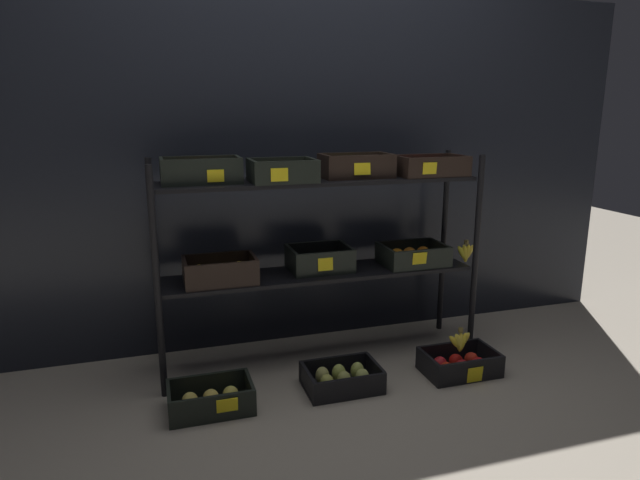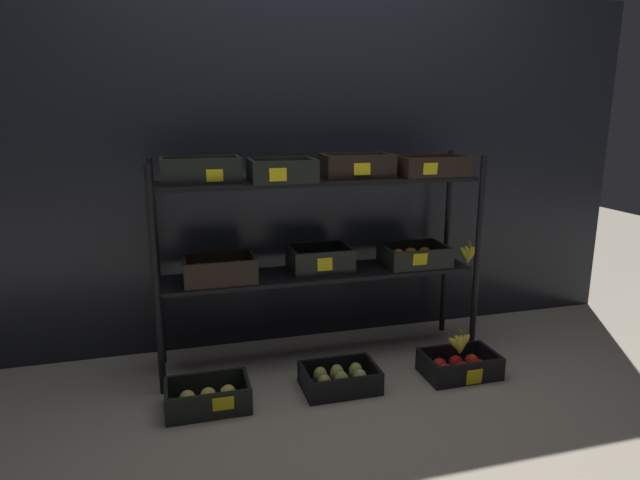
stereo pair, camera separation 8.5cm
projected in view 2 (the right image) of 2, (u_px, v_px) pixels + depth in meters
The scene contains 7 objects.
ground_plane at pixel (320, 357), 3.01m from camera, with size 10.00×10.00×0.00m, color gray.
storefront_wall at pixel (303, 171), 3.13m from camera, with size 4.05×0.12×1.97m, color black.
display_rack at pixel (323, 222), 2.84m from camera, with size 1.77×0.37×1.10m.
crate_ground_apple_gold at pixel (208, 398), 2.49m from camera, with size 0.38×0.24×0.13m.
crate_ground_pear at pixel (340, 379), 2.67m from camera, with size 0.36×0.25×0.11m.
crate_ground_apple_red at pixel (459, 366), 2.81m from camera, with size 0.38×0.25×0.12m.
banana_bunch_loose at pixel (460, 343), 2.77m from camera, with size 0.14×0.04×0.13m.
Camera 2 is at (-0.74, -2.68, 1.33)m, focal length 30.90 mm.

